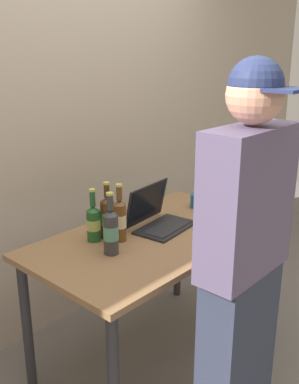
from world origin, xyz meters
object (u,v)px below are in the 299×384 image
Objects in this scene: beer_bottle_amber at (111,231)px; beer_bottle_green at (120,219)px; laptop at (158,217)px; beer_bottle_dark at (93,222)px; coffee_mug at (197,201)px; beer_bottle_brown at (107,217)px; person_figure at (243,266)px.

beer_bottle_amber is 1.02× the size of beer_bottle_green.
beer_bottle_green is at bearing 175.91° from laptop.
beer_bottle_dark is 0.79m from coffee_mug.
coffee_mug is at bearing -6.94° from beer_bottle_dark.
laptop is 0.42m from beer_bottle_amber.
beer_bottle_amber is 0.16m from beer_bottle_green.
laptop reaches higher than coffee_mug.
laptop is 1.23× the size of beer_bottle_green.
beer_bottle_brown is at bearing 104.38° from beer_bottle_green.
laptop is at bearing -176.35° from coffee_mug.
beer_bottle_green is 1.09× the size of beer_bottle_dark.
beer_bottle_brown is 0.18× the size of person_figure.
beer_bottle_brown is 0.08m from beer_bottle_dark.
beer_bottle_brown reaches higher than beer_bottle_dark.
coffee_mug is at bearing 6.12° from beer_bottle_amber.
laptop is 0.39m from beer_bottle_dark.
beer_bottle_amber reaches higher than laptop.
beer_bottle_amber is at bearing -127.14° from beer_bottle_brown.
person_figure is (0.00, -0.81, -0.01)m from beer_bottle_brown.
person_figure is (0.12, -0.65, -0.01)m from beer_bottle_amber.
coffee_mug is (0.70, 0.74, -0.07)m from person_figure.
laptop is at bearing 8.55° from beer_bottle_amber.
coffee_mug is (0.71, -0.07, -0.08)m from beer_bottle_brown.
beer_bottle_amber is 2.69× the size of coffee_mug.
beer_bottle_dark is at bearing 95.13° from person_figure.
beer_bottle_dark is at bearing 161.78° from laptop.
beer_bottle_brown is at bearing 174.59° from coffee_mug.
person_figure reaches higher than laptop.
beer_bottle_green is 2.65× the size of coffee_mug.
person_figure reaches higher than beer_bottle_amber.
beer_bottle_dark is at bearing 132.07° from beer_bottle_green.
beer_bottle_brown is (-0.30, 0.09, 0.06)m from laptop.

